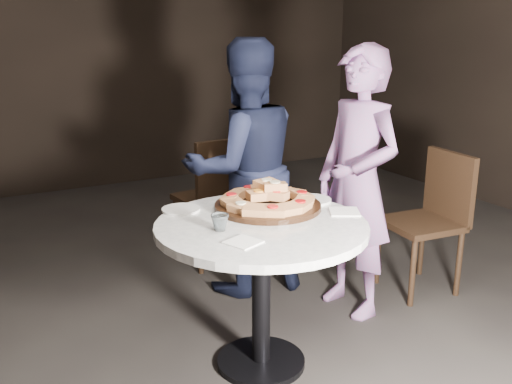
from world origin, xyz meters
The scene contains 13 objects.
floor centered at (0.00, 0.00, 0.00)m, with size 7.00×7.00×0.00m, color black.
table centered at (-0.14, -0.13, 0.58)m, with size 1.05×1.05×0.72m.
serving_board centered at (-0.01, 0.04, 0.73)m, with size 0.51×0.51×0.02m, color black.
focaccia_pile centered at (-0.01, 0.04, 0.78)m, with size 0.46×0.46×0.12m.
plate_left centered at (-0.39, 0.21, 0.72)m, with size 0.18×0.18×0.01m, color white.
plate_right centered at (0.25, 0.04, 0.72)m, with size 0.20×0.20×0.01m, color white.
water_glass centered at (-0.35, -0.14, 0.75)m, with size 0.08×0.08×0.07m, color silver.
napkin_near centered at (-0.33, -0.31, 0.72)m, with size 0.13×0.13×0.01m, color white.
napkin_far centered at (0.28, -0.19, 0.72)m, with size 0.14×0.14×0.01m, color white.
chair_far centered at (0.20, 1.08, 0.51)m, with size 0.44×0.46×0.88m.
chair_right centered at (1.19, 0.12, 0.49)m, with size 0.45×0.43×0.85m.
diner_navy centered at (0.19, 0.67, 0.75)m, with size 0.73×0.57×1.51m, color black.
diner_teal centered at (0.60, 0.13, 0.74)m, with size 0.54×0.36×1.48m, color slate.
Camera 1 is at (-1.32, -2.23, 1.55)m, focal length 40.00 mm.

